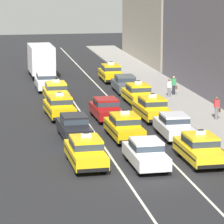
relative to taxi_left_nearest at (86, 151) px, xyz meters
The scene contains 22 objects.
ground_plane 4.23m from the taxi_left_nearest, 36.85° to the right, with size 160.00×160.00×0.00m, color #232326.
lane_stripe_left_center 17.62m from the taxi_left_nearest, 84.42° to the left, with size 0.14×80.00×0.01m, color silver.
lane_stripe_center_right 18.21m from the taxi_left_nearest, 74.34° to the left, with size 0.14×80.00×0.01m, color silver.
sidewalk_curb 16.37m from the taxi_left_nearest, 49.98° to the left, with size 4.00×90.00×0.15m, color #9E9993.
taxi_left_nearest is the anchor object (origin of this frame).
sedan_left_second 6.33m from the taxi_left_nearest, 88.52° to the left, with size 1.90×4.36×1.58m.
taxi_left_third 12.70m from the taxi_left_nearest, 90.38° to the left, with size 2.06×4.65×1.96m.
taxi_left_fourth 18.68m from the taxi_left_nearest, 89.18° to the left, with size 1.84×4.57×1.96m.
sedan_left_fifth 24.34m from the taxi_left_nearest, 90.09° to the left, with size 1.78×4.31×1.58m.
box_truck_left_sixth 32.33m from the taxi_left_nearest, 89.77° to the left, with size 2.43×7.01×3.27m.
sedan_center_nearest 3.33m from the taxi_left_nearest, 13.86° to the right, with size 1.83×4.33×1.58m.
taxi_center_second 6.44m from the taxi_left_nearest, 59.04° to the left, with size 1.94×4.61×1.96m.
sedan_center_third 11.90m from the taxi_left_nearest, 74.56° to the left, with size 1.88×4.35×1.58m.
taxi_right_nearest 6.42m from the taxi_left_nearest, ahead, with size 1.87×4.58×1.96m.
sedan_right_second 8.44m from the taxi_left_nearest, 39.12° to the left, with size 1.80×4.32×1.58m.
taxi_right_third 12.59m from the taxi_left_nearest, 59.22° to the left, with size 1.98×4.62×1.96m.
taxi_right_fourth 17.88m from the taxi_left_nearest, 68.01° to the left, with size 1.90×4.59×1.96m.
sedan_right_fifth 22.72m from the taxi_left_nearest, 72.91° to the left, with size 1.82×4.32×1.58m.
taxi_right_sixth 28.81m from the taxi_left_nearest, 76.77° to the left, with size 1.86×4.58×1.96m.
pedestrian_near_crosswalk 20.92m from the taxi_left_nearest, 62.02° to the left, with size 0.36×0.24×1.53m.
pedestrian_mid_block 14.34m from the taxi_left_nearest, 40.81° to the left, with size 0.47×0.24×1.65m.
pedestrian_by_storefront 22.04m from the taxi_left_nearest, 61.58° to the left, with size 0.47×0.24×1.61m.
Camera 1 is at (-8.48, -33.15, 10.75)m, focal length 108.11 mm.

